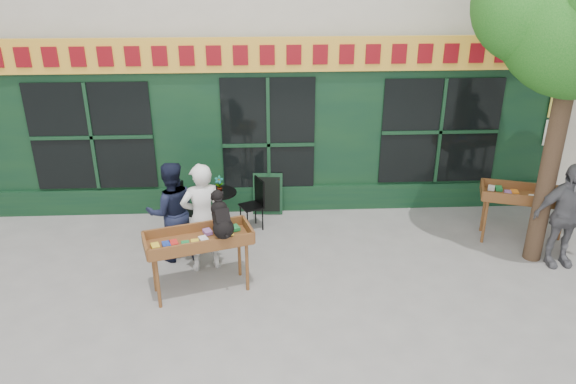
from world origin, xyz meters
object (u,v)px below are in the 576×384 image
man_right (565,215)px  man_left (172,212)px  woman (202,218)px  book_cart_center (199,242)px  dog (221,214)px  bistro_table (220,203)px  book_cart_right (528,198)px

man_right → man_left: (-6.19, 0.50, -0.03)m
woman → man_left: (-0.52, 0.35, -0.05)m
book_cart_center → dog: size_ratio=2.69×
dog → woman: bearing=99.6°
man_right → bistro_table: man_right is taller
man_left → dog: bearing=114.2°
book_cart_right → man_right: 0.79m
man_right → man_left: 6.21m
dog → book_cart_right: dog is taller
dog → man_right: size_ratio=0.35×
woman → dog: bearing=99.6°
man_right → man_left: size_ratio=1.03×
book_cart_right → man_left: 5.95m
bistro_table → man_left: 1.18m
dog → bistro_table: bearing=78.1°
woman → book_cart_right: size_ratio=1.10×
book_cart_right → bistro_table: book_cart_right is taller
man_right → man_left: man_right is taller
man_right → woman: bearing=176.5°
dog → woman: woman is taller
woman → bistro_table: 1.31m
woman → man_right: size_ratio=1.03×
book_cart_center → book_cart_right: (5.42, 1.25, 0.00)m
book_cart_right → bistro_table: bearing=-169.1°
dog → man_left: size_ratio=0.36×
dog → man_right: 5.36m
bistro_table → dog: bearing=-85.0°
book_cart_right → man_left: man_left is taller
book_cart_center → dog: (0.35, -0.05, 0.47)m
book_cart_center → bistro_table: (0.18, 1.90, -0.28)m
book_cart_center → dog: dog is taller
book_cart_center → woman: bearing=73.1°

